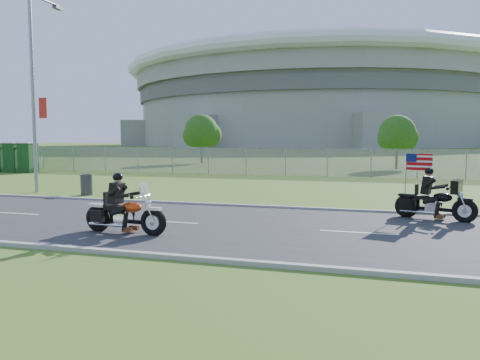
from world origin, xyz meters
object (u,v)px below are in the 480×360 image
(streetlight, at_px, (36,79))
(motorcycle_follow, at_px, (435,203))
(motorcycle_lead, at_px, (124,215))
(trash_can, at_px, (87,185))
(porta_toilet_a, at_px, (28,158))
(porta_toilet_b, at_px, (14,158))

(streetlight, bearing_deg, motorcycle_follow, -10.10)
(motorcycle_lead, height_order, trash_can, motorcycle_lead)
(motorcycle_lead, xyz_separation_m, motorcycle_follow, (8.68, 4.88, 0.04))
(motorcycle_follow, bearing_deg, motorcycle_lead, -133.04)
(porta_toilet_a, distance_m, motorcycle_lead, 27.26)
(porta_toilet_a, distance_m, trash_can, 17.32)
(porta_toilet_a, xyz_separation_m, trash_can, (13.12, -11.29, -0.67))
(streetlight, distance_m, motorcycle_lead, 13.57)
(motorcycle_lead, distance_m, trash_can, 10.02)
(motorcycle_lead, bearing_deg, trash_can, 133.53)
(motorcycle_lead, height_order, motorcycle_follow, motorcycle_follow)
(streetlight, height_order, porta_toilet_b, streetlight)
(motorcycle_follow, bearing_deg, trash_can, -172.64)
(porta_toilet_a, distance_m, porta_toilet_b, 1.40)
(porta_toilet_b, distance_m, motorcycle_follow, 32.85)
(porta_toilet_a, relative_size, porta_toilet_b, 1.00)
(motorcycle_lead, bearing_deg, porta_toilet_a, 139.14)
(porta_toilet_b, distance_m, trash_can, 18.41)
(porta_toilet_b, height_order, motorcycle_lead, porta_toilet_b)
(motorcycle_follow, height_order, trash_can, motorcycle_follow)
(streetlight, relative_size, motorcycle_follow, 3.93)
(motorcycle_lead, bearing_deg, streetlight, 142.80)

